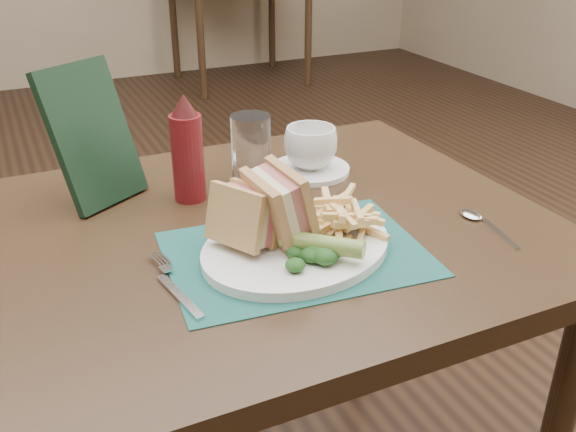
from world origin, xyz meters
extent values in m
plane|color=black|center=(0.00, 0.00, 0.00)|extent=(7.00, 7.00, 0.00)
plane|color=tan|center=(0.00, 3.50, 0.00)|extent=(6.00, 0.00, 6.00)
cube|color=#174A45|center=(0.00, -0.61, 0.75)|extent=(0.40, 0.30, 0.00)
cylinder|color=#5B772D|center=(0.02, -0.66, 0.79)|extent=(0.10, 0.10, 0.03)
cylinder|color=white|center=(0.16, -0.34, 0.76)|extent=(0.16, 0.16, 0.01)
imported|color=white|center=(0.16, -0.34, 0.80)|extent=(0.14, 0.14, 0.08)
cylinder|color=silver|center=(0.04, -0.35, 0.81)|extent=(0.08, 0.08, 0.13)
cube|color=black|center=(-0.22, -0.29, 0.87)|extent=(0.17, 0.15, 0.23)
camera|label=1|loc=(-0.36, -1.35, 1.22)|focal=40.00mm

